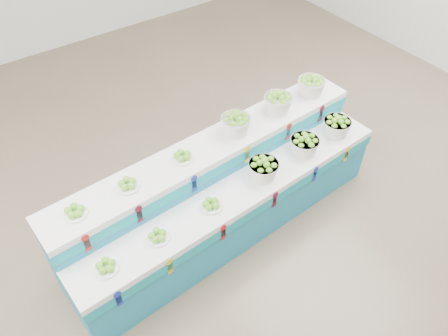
{
  "coord_description": "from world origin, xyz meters",
  "views": [
    {
      "loc": [
        -1.63,
        -2.49,
        4.0
      ],
      "look_at": [
        0.22,
        0.1,
        0.87
      ],
      "focal_mm": 35.87,
      "sensor_mm": 36.0,
      "label": 1
    }
  ],
  "objects_px": {
    "display_stand": "(224,192)",
    "basket_lower_left": "(263,169)",
    "plate_upper_mid": "(127,184)",
    "basket_upper_right": "(311,85)"
  },
  "relations": [
    {
      "from": "display_stand",
      "to": "basket_lower_left",
      "type": "relative_size",
      "value": 11.72
    },
    {
      "from": "display_stand",
      "to": "basket_lower_left",
      "type": "distance_m",
      "value": 0.51
    },
    {
      "from": "display_stand",
      "to": "basket_lower_left",
      "type": "bearing_deg",
      "value": -34.15
    },
    {
      "from": "basket_lower_left",
      "to": "plate_upper_mid",
      "type": "relative_size",
      "value": 1.42
    },
    {
      "from": "basket_lower_left",
      "to": "plate_upper_mid",
      "type": "xyz_separation_m",
      "value": [
        -1.29,
        0.38,
        0.23
      ]
    },
    {
      "from": "plate_upper_mid",
      "to": "basket_upper_right",
      "type": "xyz_separation_m",
      "value": [
        2.37,
        0.12,
        0.07
      ]
    },
    {
      "from": "basket_lower_left",
      "to": "plate_upper_mid",
      "type": "bearing_deg",
      "value": 163.39
    },
    {
      "from": "display_stand",
      "to": "plate_upper_mid",
      "type": "relative_size",
      "value": 16.67
    },
    {
      "from": "display_stand",
      "to": "plate_upper_mid",
      "type": "height_order",
      "value": "plate_upper_mid"
    },
    {
      "from": "basket_lower_left",
      "to": "basket_upper_right",
      "type": "distance_m",
      "value": 1.23
    }
  ]
}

